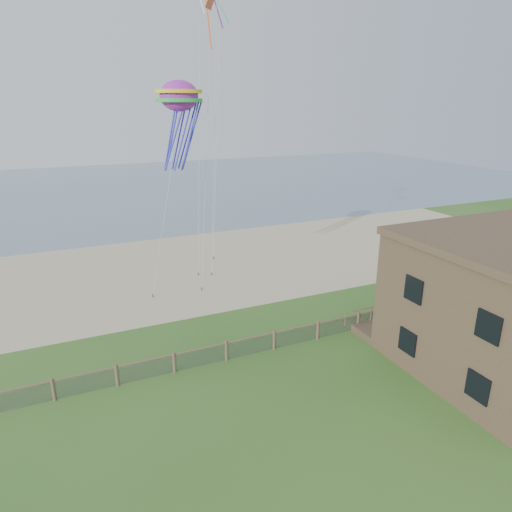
# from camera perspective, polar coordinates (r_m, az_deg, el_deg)

# --- Properties ---
(ground) EXTENTS (160.00, 160.00, 0.00)m
(ground) POSITION_cam_1_polar(r_m,az_deg,el_deg) (23.31, 9.16, -18.18)
(ground) COLOR #2E5A1E
(ground) RESTS_ON ground
(sand_beach) EXTENTS (72.00, 20.00, 0.02)m
(sand_beach) POSITION_cam_1_polar(r_m,az_deg,el_deg) (41.28, -7.65, -1.26)
(sand_beach) COLOR tan
(sand_beach) RESTS_ON ground
(ocean) EXTENTS (160.00, 68.00, 0.02)m
(ocean) POSITION_cam_1_polar(r_m,az_deg,el_deg) (83.24, -16.60, 8.16)
(ocean) COLOR slate
(ocean) RESTS_ON ground
(chainlink_fence) EXTENTS (36.20, 0.20, 1.25)m
(chainlink_fence) POSITION_cam_1_polar(r_m,az_deg,el_deg) (27.37, 2.27, -10.57)
(chainlink_fence) COLOR #4D3F2B
(chainlink_fence) RESTS_ON ground
(motel_deck) EXTENTS (15.00, 2.00, 0.50)m
(motel_deck) POSITION_cam_1_polar(r_m,az_deg,el_deg) (34.12, 23.16, -6.57)
(motel_deck) COLOR #4F3D2D
(motel_deck) RESTS_ON ground
(picnic_table) EXTENTS (1.81, 1.55, 0.66)m
(picnic_table) POSITION_cam_1_polar(r_m,az_deg,el_deg) (29.84, 18.34, -9.45)
(picnic_table) COLOR #4F3D2D
(picnic_table) RESTS_ON ground
(octopus_kite) EXTENTS (2.96, 2.11, 6.04)m
(octopus_kite) POSITION_cam_1_polar(r_m,az_deg,el_deg) (30.05, -9.43, 16.18)
(octopus_kite) COLOR #F42669
(kite_red) EXTENTS (2.11, 2.02, 2.71)m
(kite_red) POSITION_cam_1_polar(r_m,az_deg,el_deg) (29.85, -5.55, 28.02)
(kite_red) COLOR #E65628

